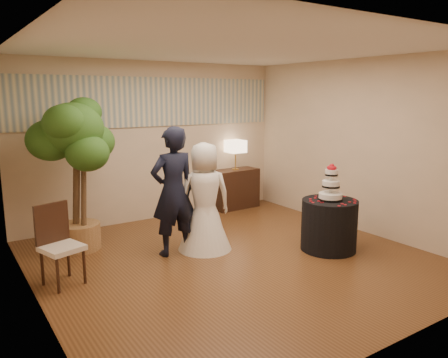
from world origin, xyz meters
TOP-DOWN VIEW (x-y plane):
  - floor at (0.00, 0.00)m, footprint 5.00×5.00m
  - ceiling at (0.00, 0.00)m, footprint 5.00×5.00m
  - wall_back at (0.00, 2.50)m, footprint 5.00×0.06m
  - wall_front at (0.00, -2.50)m, footprint 5.00×0.06m
  - wall_left at (-2.50, 0.00)m, footprint 0.06×5.00m
  - wall_right at (2.50, 0.00)m, footprint 0.06×5.00m
  - mural_border at (0.00, 2.48)m, footprint 4.90×0.02m
  - groom at (-0.58, 0.65)m, footprint 0.66×0.44m
  - bride at (-0.12, 0.58)m, footprint 0.95×0.95m
  - cake_table at (1.37, -0.44)m, footprint 1.02×1.02m
  - wedding_cake at (1.37, -0.44)m, footprint 0.34×0.34m
  - console at (1.62, 2.29)m, footprint 0.95×0.46m
  - table_lamp at (1.62, 2.29)m, footprint 0.33×0.33m
  - ficus_tree at (-1.64, 1.58)m, footprint 1.27×1.27m
  - side_chair at (-2.14, 0.46)m, footprint 0.56×0.57m

SIDE VIEW (x-z plane):
  - floor at x=0.00m, z-range 0.00..0.00m
  - cake_table at x=1.37m, z-range 0.00..0.74m
  - console at x=1.62m, z-range 0.00..0.78m
  - side_chair at x=-2.14m, z-range 0.00..0.96m
  - bride at x=-0.12m, z-range 0.00..1.57m
  - groom at x=-0.58m, z-range 0.00..1.81m
  - wedding_cake at x=1.37m, z-range 0.74..1.27m
  - table_lamp at x=1.62m, z-range 0.78..1.36m
  - ficus_tree at x=-1.64m, z-range 0.00..2.24m
  - wall_back at x=0.00m, z-range 0.00..2.80m
  - wall_front at x=0.00m, z-range 0.00..2.80m
  - wall_left at x=-2.50m, z-range 0.00..2.80m
  - wall_right at x=2.50m, z-range 0.00..2.80m
  - mural_border at x=0.00m, z-range 1.68..2.52m
  - ceiling at x=0.00m, z-range 2.80..2.80m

